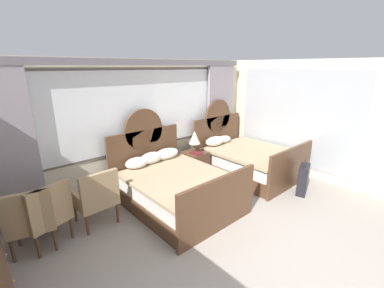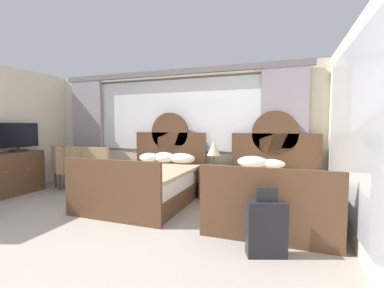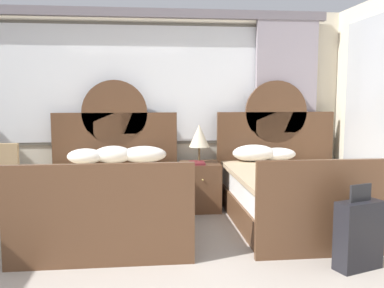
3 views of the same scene
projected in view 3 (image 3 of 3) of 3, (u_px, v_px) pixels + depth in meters
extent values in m
cube|color=beige|center=(118.00, 107.00, 5.97)|extent=(6.35, 0.07, 2.70)
cube|color=#646054|center=(117.00, 84.00, 5.89)|extent=(4.32, 0.02, 1.68)
cube|color=white|center=(117.00, 84.00, 5.88)|extent=(4.24, 0.02, 1.60)
cube|color=#998E99|center=(286.00, 111.00, 6.10)|extent=(0.88, 0.08, 2.60)
cube|color=slate|center=(115.00, 12.00, 5.69)|extent=(5.84, 0.10, 0.12)
cube|color=brown|center=(110.00, 217.00, 4.84)|extent=(1.60, 2.07, 0.30)
cube|color=white|center=(110.00, 192.00, 4.81)|extent=(1.54, 1.97, 0.27)
cube|color=tan|center=(109.00, 179.00, 4.71)|extent=(1.64, 1.87, 0.06)
cube|color=brown|center=(116.00, 160.00, 5.83)|extent=(1.68, 0.06, 1.29)
cylinder|color=brown|center=(115.00, 113.00, 5.76)|extent=(0.88, 0.06, 0.88)
cube|color=brown|center=(100.00, 216.00, 3.75)|extent=(1.68, 0.06, 0.93)
ellipsoid|color=white|center=(86.00, 156.00, 5.51)|extent=(0.47, 0.32, 0.20)
ellipsoid|color=white|center=(113.00, 155.00, 5.56)|extent=(0.50, 0.27, 0.23)
ellipsoid|color=white|center=(144.00, 154.00, 5.62)|extent=(0.60, 0.29, 0.22)
cube|color=brown|center=(301.00, 211.00, 5.08)|extent=(1.60, 2.07, 0.30)
cube|color=white|center=(302.00, 187.00, 5.05)|extent=(1.54, 1.97, 0.27)
cube|color=tan|center=(305.00, 175.00, 4.95)|extent=(1.64, 1.87, 0.06)
cube|color=brown|center=(275.00, 157.00, 6.08)|extent=(1.68, 0.06, 1.29)
cylinder|color=brown|center=(276.00, 112.00, 6.00)|extent=(0.88, 0.06, 0.88)
cube|color=brown|center=(343.00, 209.00, 4.00)|extent=(1.68, 0.06, 0.93)
ellipsoid|color=white|center=(254.00, 153.00, 5.75)|extent=(0.58, 0.32, 0.22)
ellipsoid|color=white|center=(278.00, 154.00, 5.82)|extent=(0.50, 0.28, 0.18)
cube|color=brown|center=(200.00, 186.00, 5.66)|extent=(0.50, 0.50, 0.63)
sphere|color=tan|center=(203.00, 180.00, 5.38)|extent=(0.02, 0.02, 0.02)
cylinder|color=brown|center=(199.00, 162.00, 5.61)|extent=(0.14, 0.14, 0.02)
cylinder|color=brown|center=(199.00, 154.00, 5.60)|extent=(0.03, 0.03, 0.19)
cone|color=beige|center=(199.00, 136.00, 5.57)|extent=(0.27, 0.27, 0.30)
cube|color=maroon|center=(197.00, 163.00, 5.52)|extent=(0.18, 0.26, 0.03)
cube|color=tan|center=(23.00, 177.00, 5.16)|extent=(0.08, 0.55, 0.16)
cylinder|color=brown|center=(27.00, 201.00, 5.45)|extent=(0.04, 0.04, 0.35)
cylinder|color=brown|center=(17.00, 212.00, 4.95)|extent=(0.04, 0.04, 0.35)
cube|color=black|center=(359.00, 235.00, 3.73)|extent=(0.46, 0.31, 0.61)
cube|color=#232326|center=(361.00, 193.00, 3.69)|extent=(0.23, 0.10, 0.15)
cylinder|color=black|center=(343.00, 269.00, 3.69)|extent=(0.05, 0.04, 0.05)
cylinder|color=black|center=(371.00, 263.00, 3.84)|extent=(0.05, 0.04, 0.05)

